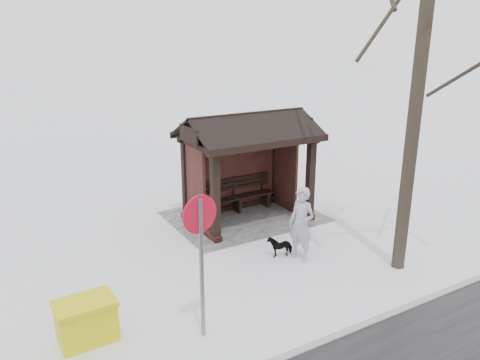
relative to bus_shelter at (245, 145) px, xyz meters
name	(u,v)px	position (x,y,z in m)	size (l,w,h in m)	color
ground	(248,219)	(0.00, 0.16, -2.17)	(120.00, 120.00, 0.00)	white
kerb	(395,312)	(0.00, 5.66, -2.16)	(120.00, 0.15, 0.06)	gray
trampled_patch	(244,216)	(0.00, -0.04, -2.16)	(4.20, 3.20, 0.02)	gray
bus_shelter	(245,145)	(0.00, 0.00, 0.00)	(3.60, 2.40, 3.09)	#3C1A15
pedestrian	(301,224)	(0.22, 2.93, -1.28)	(0.65, 0.43, 1.78)	#9F96B0
dog	(280,246)	(0.53, 2.53, -1.92)	(0.27, 0.59, 0.50)	black
grit_bin	(86,321)	(5.30, 3.54, -1.77)	(1.03, 0.72, 0.77)	#C8BE0B
road_sign	(200,238)	(3.49, 4.40, -0.30)	(0.67, 0.15, 2.63)	slate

